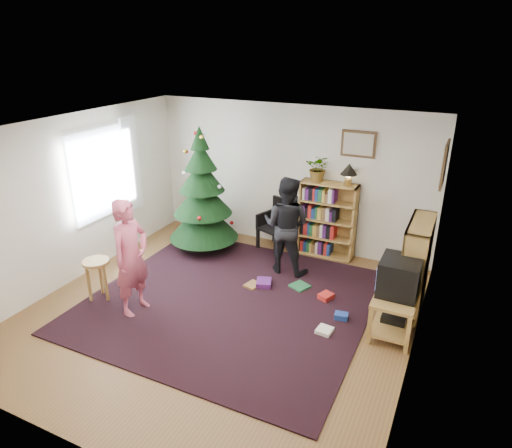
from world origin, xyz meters
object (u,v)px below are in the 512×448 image
at_px(bookshelf_right, 415,266).
at_px(crt_tv, 399,276).
at_px(picture_right, 445,164).
at_px(person_standing, 131,258).
at_px(tv_stand, 395,308).
at_px(person_by_chair, 286,226).
at_px(picture_back, 358,144).
at_px(armchair, 277,222).
at_px(stool, 97,269).
at_px(potted_plant, 319,168).
at_px(bookshelf_back, 327,219).
at_px(christmas_tree, 202,200).
at_px(table_lamp, 349,171).

xyz_separation_m(bookshelf_right, crt_tv, (-0.12, -0.61, 0.11)).
relative_size(picture_right, person_standing, 0.37).
bearing_deg(person_standing, tv_stand, -68.43).
height_order(picture_right, person_by_chair, picture_right).
bearing_deg(picture_back, armchair, -171.46).
distance_m(tv_stand, stool, 4.08).
xyz_separation_m(crt_tv, person_by_chair, (-1.86, 0.89, 0.01)).
height_order(crt_tv, potted_plant, potted_plant).
relative_size(picture_right, bookshelf_back, 0.46).
bearing_deg(potted_plant, picture_back, 13.02).
relative_size(stool, person_by_chair, 0.39).
relative_size(crt_tv, armchair, 0.59).
relative_size(bookshelf_back, stool, 2.09).
bearing_deg(stool, picture_right, 27.71).
relative_size(armchair, person_standing, 0.55).
distance_m(armchair, stool, 3.17).
relative_size(picture_back, christmas_tree, 0.25).
height_order(person_by_chair, table_lamp, table_lamp).
distance_m(person_standing, potted_plant, 3.31).
xyz_separation_m(tv_stand, stool, (-3.94, -1.07, 0.16)).
bearing_deg(picture_back, tv_stand, -60.10).
bearing_deg(crt_tv, stool, -164.84).
relative_size(bookshelf_right, crt_tv, 2.49).
xyz_separation_m(picture_right, christmas_tree, (-3.72, -0.11, -1.04)).
height_order(picture_right, stool, picture_right).
height_order(armchair, potted_plant, potted_plant).
xyz_separation_m(christmas_tree, person_by_chair, (1.61, -0.14, -0.13)).
bearing_deg(tv_stand, potted_plant, 133.78).
bearing_deg(stool, potted_plant, 50.73).
distance_m(picture_back, table_lamp, 0.44).
height_order(christmas_tree, table_lamp, christmas_tree).
xyz_separation_m(picture_back, stool, (-2.87, -2.93, -1.47)).
bearing_deg(table_lamp, person_standing, -127.19).
bearing_deg(armchair, bookshelf_back, 22.91).
bearing_deg(stool, person_standing, -0.60).
distance_m(christmas_tree, stool, 2.19).
bearing_deg(bookshelf_back, picture_right, -19.05).
distance_m(picture_right, tv_stand, 2.00).
relative_size(crt_tv, potted_plant, 1.16).
xyz_separation_m(tv_stand, armchair, (-2.34, 1.67, 0.15)).
bearing_deg(bookshelf_back, christmas_tree, -160.87).
xyz_separation_m(bookshelf_back, person_by_chair, (-0.41, -0.84, 0.12)).
bearing_deg(bookshelf_back, picture_back, 19.37).
relative_size(picture_back, tv_stand, 0.60).
distance_m(stool, person_by_chair, 2.86).
relative_size(bookshelf_right, table_lamp, 3.63).
bearing_deg(picture_right, picture_back, 151.31).
xyz_separation_m(stool, table_lamp, (2.78, 2.79, 1.06)).
xyz_separation_m(picture_back, armchair, (-1.27, -0.19, -1.47)).
relative_size(picture_right, christmas_tree, 0.27).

